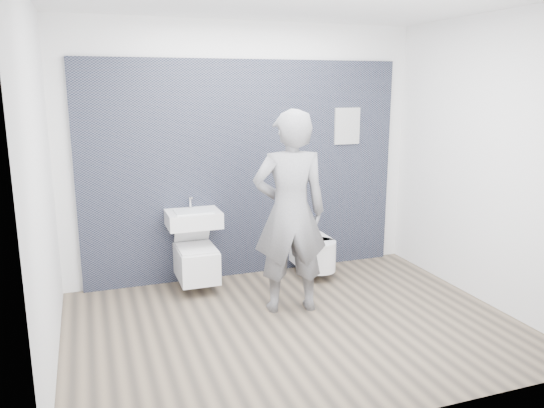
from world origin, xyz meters
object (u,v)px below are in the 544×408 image
object	(u,v)px
toilet_rounded	(315,253)
visitor	(290,213)
toilet_square	(196,261)
washbasin	(193,218)

from	to	relation	value
toilet_rounded	visitor	distance (m)	1.20
toilet_square	toilet_rounded	world-z (taller)	toilet_square
washbasin	toilet_square	distance (m)	0.45
toilet_rounded	visitor	size ratio (longest dim) A/B	0.33
visitor	toilet_square	bearing A→B (deg)	-37.30
toilet_rounded	toilet_square	bearing A→B (deg)	178.48
toilet_square	toilet_rounded	size ratio (longest dim) A/B	1.12
washbasin	toilet_rounded	world-z (taller)	washbasin
toilet_square	visitor	bearing A→B (deg)	-47.07
washbasin	toilet_rounded	size ratio (longest dim) A/B	0.87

